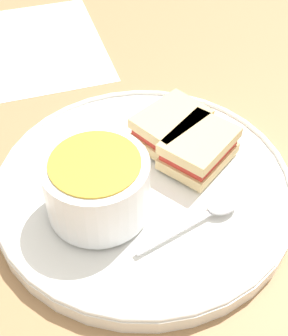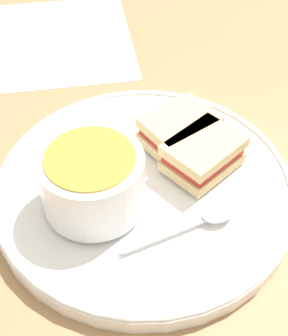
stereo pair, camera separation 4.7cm
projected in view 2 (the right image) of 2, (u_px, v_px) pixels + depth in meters
ground_plane at (144, 193)px, 0.50m from camera, size 2.40×2.40×0.00m
plate at (144, 186)px, 0.49m from camera, size 0.31×0.31×0.02m
soup_bowl at (92, 180)px, 0.44m from camera, size 0.10×0.10×0.06m
spoon at (209, 216)px, 0.45m from camera, size 0.07×0.11×0.01m
sandwich_half_near at (203, 154)px, 0.49m from camera, size 0.10×0.09×0.03m
sandwich_half_far at (179, 130)px, 0.52m from camera, size 0.09×0.10×0.03m
menu_sheet at (26, 42)px, 0.71m from camera, size 0.32×0.37×0.00m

